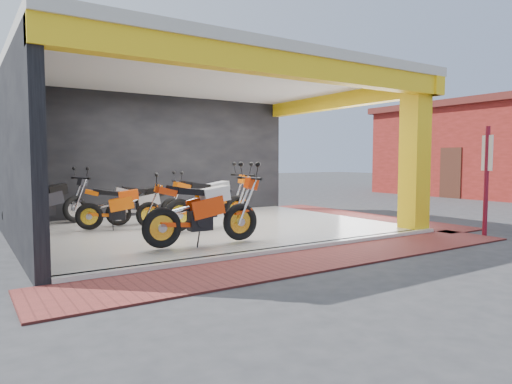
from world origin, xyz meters
TOP-DOWN VIEW (x-y plane):
  - ground at (0.00, 0.00)m, footprint 80.00×80.00m
  - showroom_floor at (0.00, 2.00)m, footprint 8.00×6.00m
  - showroom_ceiling at (0.00, 2.00)m, footprint 8.40×6.40m
  - back_wall at (0.00, 5.10)m, footprint 8.20×0.20m
  - left_wall at (-4.10, 2.00)m, footprint 0.20×6.20m
  - corner_column at (3.75, -0.75)m, footprint 0.50×0.50m
  - header_beam_front at (0.00, -1.00)m, footprint 8.40×0.30m
  - header_beam_right at (4.00, 2.00)m, footprint 0.30×6.40m
  - floor_kerb at (0.00, -1.02)m, footprint 8.00×0.20m
  - paver_front at (0.00, -1.80)m, footprint 9.00×1.40m
  - paver_right at (4.80, 2.00)m, footprint 1.40×7.00m
  - signpost at (4.54, -1.99)m, footprint 0.14×0.31m
  - moto_hero at (-0.51, -0.11)m, footprint 2.42×1.00m
  - moto_row_a at (0.46, 1.68)m, footprint 2.45×1.14m
  - moto_row_b at (-0.57, 3.06)m, footprint 2.04×0.85m
  - moto_row_c at (-1.39, 2.39)m, footprint 2.12×1.37m
  - moto_row_d at (-2.59, 4.35)m, footprint 2.32×1.50m

SIDE VIEW (x-z plane):
  - ground at x=0.00m, z-range 0.00..0.00m
  - paver_front at x=0.00m, z-range 0.00..0.03m
  - paver_right at x=4.80m, z-range 0.00..0.03m
  - showroom_floor at x=0.00m, z-range 0.00..0.10m
  - floor_kerb at x=0.00m, z-range 0.00..0.10m
  - moto_row_c at x=-1.39m, z-range 0.10..1.31m
  - moto_row_b at x=-0.57m, z-range 0.10..1.32m
  - moto_row_d at x=-2.59m, z-range 0.10..1.43m
  - moto_row_a at x=0.46m, z-range 0.10..1.54m
  - moto_hero at x=-0.51m, z-range 0.10..1.55m
  - signpost at x=4.54m, z-range 0.11..2.49m
  - back_wall at x=0.00m, z-range 0.00..3.50m
  - left_wall at x=-4.10m, z-range 0.00..3.50m
  - corner_column at x=3.75m, z-range 0.00..3.50m
  - header_beam_front at x=0.00m, z-range 3.10..3.50m
  - header_beam_right at x=4.00m, z-range 3.10..3.50m
  - showroom_ceiling at x=0.00m, z-range 3.50..3.70m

